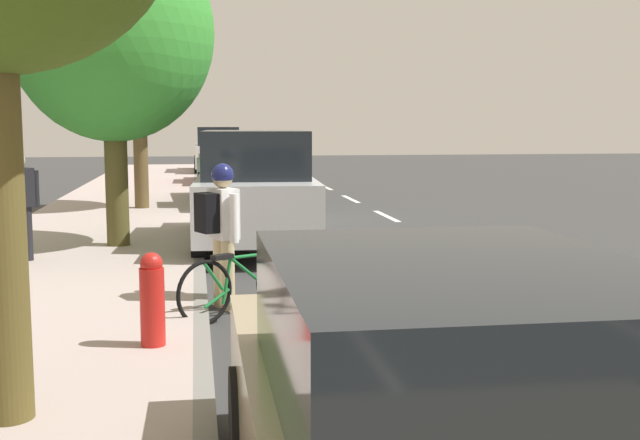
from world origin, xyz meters
TOP-DOWN VIEW (x-y plane):
  - ground at (0.00, 0.00)m, footprint 70.70×70.70m
  - sidewalk at (3.55, 0.00)m, footprint 3.56×44.19m
  - curb_edge at (1.69, 0.00)m, footprint 0.16×44.19m
  - lane_stripe_centre at (-2.59, 0.01)m, footprint 0.14×44.20m
  - lane_stripe_bike_edge at (0.22, 0.00)m, footprint 0.12×44.19m
  - parked_suv_white_nearest at (0.77, -16.22)m, footprint 1.98×4.71m
  - parked_sedan_red_second at (0.70, -9.93)m, footprint 1.84×4.40m
  - parked_pickup_green_mid at (0.52, -2.64)m, footprint 2.30×5.42m
  - parked_suv_silver_far at (0.74, 4.11)m, footprint 2.16×4.79m
  - parked_sedan_tan_farthest at (0.63, 14.24)m, footprint 1.86×4.41m
  - bicycle_at_curb at (1.23, 8.99)m, footprint 1.46×1.02m
  - cyclist_with_backpack at (1.45, 8.55)m, footprint 0.51×0.57m
  - street_tree_near_cyclist at (2.98, -1.49)m, footprint 3.40×3.40m
  - street_tree_mid_block at (2.98, 4.36)m, footprint 3.22×3.22m
  - pedestrian_on_phone at (4.22, 5.71)m, footprint 0.50×0.43m
  - fire_hydrant at (2.12, 10.42)m, footprint 0.22×0.22m

SIDE VIEW (x-z plane):
  - ground at x=0.00m, z-range 0.00..0.00m
  - lane_stripe_bike_edge at x=0.22m, z-range 0.00..0.01m
  - lane_stripe_centre at x=-2.59m, z-range 0.00..0.01m
  - sidewalk at x=3.55m, z-range 0.00..0.13m
  - curb_edge at x=1.69m, z-range 0.00..0.13m
  - bicycle_at_curb at x=1.23m, z-range -0.01..0.75m
  - fire_hydrant at x=2.12m, z-range 0.14..0.98m
  - parked_sedan_red_second at x=0.70m, z-range -0.01..1.51m
  - parked_sedan_tan_farthest at x=0.63m, z-range -0.01..1.51m
  - parked_pickup_green_mid at x=0.52m, z-range -0.07..1.88m
  - cyclist_with_backpack at x=1.45m, z-range 0.18..1.84m
  - pedestrian_on_phone at x=4.22m, z-range 0.23..1.79m
  - parked_suv_white_nearest at x=0.77m, z-range 0.03..2.02m
  - parked_suv_silver_far at x=0.74m, z-range 0.03..2.02m
  - street_tree_mid_block at x=2.98m, z-range 0.95..6.12m
  - street_tree_near_cyclist at x=2.98m, z-range 1.34..6.55m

